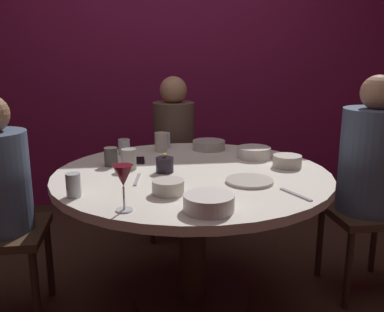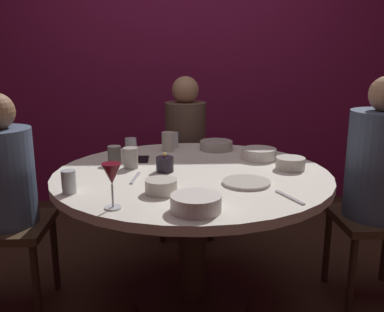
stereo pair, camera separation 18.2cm
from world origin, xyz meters
TOP-DOWN VIEW (x-y plane):
  - ground_plane at (0.00, 0.00)m, footprint 8.00×8.00m
  - back_wall at (0.00, 1.69)m, footprint 6.00×0.10m
  - dining_table at (0.00, 0.00)m, footprint 1.36×1.36m
  - seated_diner_left at (-0.92, 0.00)m, footprint 0.40×0.40m
  - seated_diner_back at (0.00, 0.92)m, footprint 0.40×0.40m
  - seated_diner_right at (0.95, 0.00)m, footprint 0.40×0.40m
  - candle_holder at (-0.13, 0.01)m, footprint 0.09×0.09m
  - wine_glass at (-0.32, -0.49)m, footprint 0.08×0.08m
  - dinner_plate at (0.23, -0.21)m, footprint 0.22×0.22m
  - cell_phone at (-0.26, 0.25)m, footprint 0.07×0.14m
  - bowl_serving_large at (0.17, 0.48)m, footprint 0.20×0.20m
  - bowl_salad_center at (0.50, 0.02)m, footprint 0.15×0.15m
  - bowl_small_white at (-0.01, -0.53)m, footprint 0.19×0.19m
  - bowl_sauce_side at (-0.15, -0.32)m, footprint 0.14×0.14m
  - bowl_rice_portion at (0.38, 0.23)m, footprint 0.19×0.19m
  - cup_near_candle at (-0.34, 0.42)m, footprint 0.07×0.07m
  - cup_by_left_diner at (-0.31, 0.09)m, footprint 0.08×0.08m
  - cup_by_right_diner at (-0.12, 0.46)m, footprint 0.07×0.07m
  - cup_center_front at (-0.53, -0.30)m, footprint 0.06×0.06m
  - cup_far_edge at (-0.09, 0.56)m, footprint 0.06×0.06m
  - cup_beside_wine at (-0.40, 0.17)m, footprint 0.07×0.07m
  - fork_near_plate at (-0.27, -0.10)m, footprint 0.04×0.18m
  - knife_near_plate at (0.38, -0.41)m, footprint 0.08×0.17m

SIDE VIEW (x-z plane):
  - ground_plane at x=0.00m, z-range 0.00..0.00m
  - dining_table at x=0.00m, z-range 0.22..0.94m
  - seated_diner_left at x=-0.92m, z-range 0.13..1.25m
  - seated_diner_back at x=0.00m, z-range 0.13..1.27m
  - fork_near_plate at x=-0.27m, z-range 0.72..0.73m
  - knife_near_plate at x=0.38m, z-range 0.72..0.73m
  - cell_phone at x=-0.26m, z-range 0.72..0.73m
  - dinner_plate at x=0.23m, z-range 0.72..0.73m
  - seated_diner_right at x=0.95m, z-range 0.14..1.32m
  - bowl_serving_large at x=0.17m, z-range 0.72..0.77m
  - bowl_sauce_side at x=-0.15m, z-range 0.72..0.78m
  - bowl_rice_portion at x=0.38m, z-range 0.72..0.78m
  - bowl_salad_center at x=0.50m, z-range 0.72..0.78m
  - bowl_small_white at x=-0.01m, z-range 0.72..0.78m
  - candle_holder at x=-0.13m, z-range 0.71..0.81m
  - cup_near_candle at x=-0.34m, z-range 0.72..0.81m
  - cup_far_edge at x=-0.09m, z-range 0.72..0.81m
  - cup_beside_wine at x=-0.40m, z-range 0.72..0.82m
  - cup_center_front at x=-0.53m, z-range 0.72..0.82m
  - cup_by_left_diner at x=-0.31m, z-range 0.72..0.83m
  - cup_by_right_diner at x=-0.12m, z-range 0.72..0.83m
  - wine_glass at x=-0.32m, z-range 0.76..0.94m
  - back_wall at x=0.00m, z-range 0.00..2.60m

